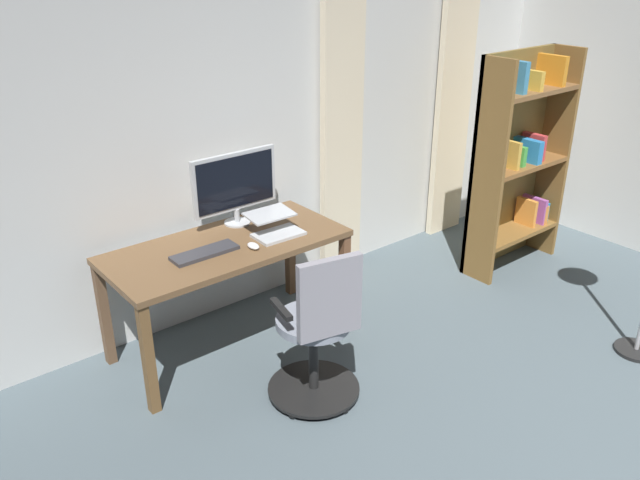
% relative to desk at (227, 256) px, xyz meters
% --- Properties ---
extents(back_room_partition, '(5.89, 0.10, 2.78)m').
position_rel_desk_xyz_m(back_room_partition, '(-0.69, -0.51, 0.73)').
color(back_room_partition, silver).
rests_on(back_room_partition, ground).
extents(curtain_left_panel, '(0.41, 0.06, 2.31)m').
position_rel_desk_xyz_m(curtain_left_panel, '(-2.62, -0.40, 0.49)').
color(curtain_left_panel, beige).
rests_on(curtain_left_panel, ground).
extents(curtain_right_panel, '(0.38, 0.06, 2.31)m').
position_rel_desk_xyz_m(curtain_right_panel, '(-1.32, -0.40, 0.49)').
color(curtain_right_panel, beige).
rests_on(curtain_right_panel, ground).
extents(desk, '(1.55, 0.71, 0.75)m').
position_rel_desk_xyz_m(desk, '(0.00, 0.00, 0.00)').
color(desk, brown).
rests_on(desk, ground).
extents(office_chair, '(0.56, 0.56, 1.00)m').
position_rel_desk_xyz_m(office_chair, '(-0.07, 0.85, -0.20)').
color(office_chair, black).
rests_on(office_chair, ground).
extents(computer_monitor, '(0.64, 0.18, 0.50)m').
position_rel_desk_xyz_m(computer_monitor, '(-0.24, -0.24, 0.38)').
color(computer_monitor, '#B7BCC1').
rests_on(computer_monitor, desk).
extents(computer_keyboard, '(0.43, 0.14, 0.02)m').
position_rel_desk_xyz_m(computer_keyboard, '(0.19, 0.06, 0.10)').
color(computer_keyboard, '#333338').
rests_on(computer_keyboard, desk).
extents(laptop, '(0.33, 0.31, 0.14)m').
position_rel_desk_xyz_m(laptop, '(-0.33, 0.08, 0.14)').
color(laptop, '#B7BCC1').
rests_on(laptop, desk).
extents(computer_mouse, '(0.06, 0.10, 0.04)m').
position_rel_desk_xyz_m(computer_mouse, '(-0.09, 0.17, 0.11)').
color(computer_mouse, white).
rests_on(computer_mouse, desk).
extents(cell_phone_by_monitor, '(0.11, 0.16, 0.01)m').
position_rel_desk_xyz_m(cell_phone_by_monitor, '(-0.59, -0.26, 0.10)').
color(cell_phone_by_monitor, '#232328').
rests_on(cell_phone_by_monitor, desk).
extents(bookshelf, '(0.92, 0.30, 1.77)m').
position_rel_desk_xyz_m(bookshelf, '(-2.51, 0.40, 0.24)').
color(bookshelf, brown).
rests_on(bookshelf, ground).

